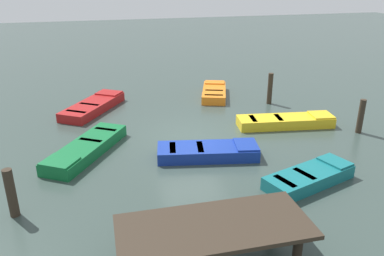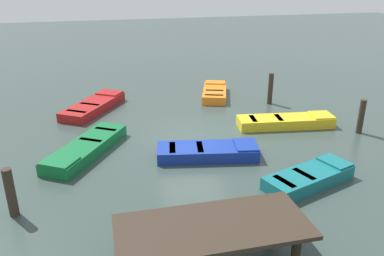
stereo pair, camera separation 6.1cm
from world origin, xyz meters
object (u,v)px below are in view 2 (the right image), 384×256
at_px(rowboat_blue, 208,151).
at_px(rowboat_green, 86,148).
at_px(mooring_piling_mid_left, 11,193).
at_px(rowboat_teal, 309,177).
at_px(mooring_piling_far_right, 270,89).
at_px(mooring_piling_center, 361,117).
at_px(dock_segment, 213,230).
at_px(rowboat_yellow, 286,121).
at_px(rowboat_red, 94,106).
at_px(rowboat_orange, 215,92).

relative_size(rowboat_blue, rowboat_green, 0.92).
bearing_deg(mooring_piling_mid_left, rowboat_teal, 176.81).
bearing_deg(rowboat_teal, rowboat_blue, 116.35).
distance_m(mooring_piling_far_right, mooring_piling_mid_left, 12.42).
distance_m(rowboat_blue, mooring_piling_center, 6.41).
height_order(dock_segment, mooring_piling_center, mooring_piling_center).
bearing_deg(rowboat_blue, mooring_piling_far_right, 57.88).
relative_size(rowboat_yellow, rowboat_teal, 1.29).
bearing_deg(dock_segment, rowboat_teal, -145.72).
xyz_separation_m(rowboat_yellow, mooring_piling_far_right, (-0.60, -2.88, 0.53)).
bearing_deg(rowboat_green, mooring_piling_far_right, 144.72).
relative_size(rowboat_blue, mooring_piling_far_right, 2.39).
xyz_separation_m(rowboat_yellow, rowboat_blue, (3.91, 1.94, 0.00)).
bearing_deg(rowboat_yellow, mooring_piling_mid_left, -149.89).
bearing_deg(rowboat_green, rowboat_yellow, 126.95).
height_order(rowboat_green, mooring_piling_center, mooring_piling_center).
relative_size(dock_segment, rowboat_green, 1.08).
height_order(rowboat_red, rowboat_green, same).
bearing_deg(rowboat_teal, rowboat_yellow, 53.14).
bearing_deg(rowboat_teal, mooring_piling_mid_left, 158.82).
height_order(rowboat_teal, rowboat_red, same).
xyz_separation_m(dock_segment, rowboat_red, (2.27, -10.89, -0.61)).
height_order(dock_segment, rowboat_orange, dock_segment).
bearing_deg(mooring_piling_far_right, rowboat_yellow, 78.14).
height_order(rowboat_blue, rowboat_orange, same).
bearing_deg(rowboat_green, rowboat_teal, 92.05).
bearing_deg(mooring_piling_mid_left, mooring_piling_center, -168.05).
xyz_separation_m(mooring_piling_far_right, mooring_piling_center, (-1.85, 4.23, -0.06)).
bearing_deg(mooring_piling_center, rowboat_blue, 5.27).
xyz_separation_m(rowboat_blue, mooring_piling_far_right, (-4.51, -4.82, 0.53)).
height_order(rowboat_yellow, mooring_piling_far_right, mooring_piling_far_right).
bearing_deg(mooring_piling_far_right, rowboat_teal, 73.85).
distance_m(rowboat_blue, mooring_piling_far_right, 6.62).
xyz_separation_m(rowboat_blue, mooring_piling_mid_left, (5.87, 2.00, 0.46)).
xyz_separation_m(rowboat_blue, rowboat_green, (4.03, -1.31, -0.00)).
bearing_deg(rowboat_orange, mooring_piling_far_right, -109.62).
relative_size(dock_segment, mooring_piling_far_right, 2.80).
relative_size(rowboat_orange, rowboat_green, 0.81).
xyz_separation_m(dock_segment, rowboat_blue, (-1.39, -4.95, -0.61)).
relative_size(rowboat_blue, rowboat_orange, 1.13).
bearing_deg(dock_segment, rowboat_blue, -104.64).
bearing_deg(rowboat_teal, mooring_piling_far_right, 55.85).
xyz_separation_m(rowboat_teal, mooring_piling_center, (-3.96, -3.05, 0.46)).
relative_size(rowboat_green, mooring_piling_mid_left, 2.87).
bearing_deg(mooring_piling_far_right, rowboat_orange, -38.65).
xyz_separation_m(dock_segment, mooring_piling_mid_left, (4.48, -2.95, -0.15)).
xyz_separation_m(rowboat_red, mooring_piling_center, (-10.02, 5.36, 0.46)).
distance_m(rowboat_red, rowboat_blue, 6.98).
bearing_deg(rowboat_blue, rowboat_green, 173.07).
xyz_separation_m(rowboat_green, mooring_piling_far_right, (-8.55, -3.51, 0.53)).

